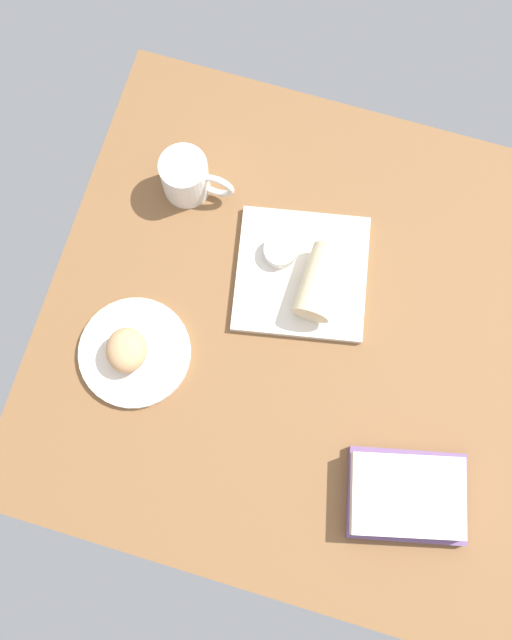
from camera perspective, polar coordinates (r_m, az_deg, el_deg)
The scene contains 8 objects.
dining_table at distance 136.37cm, azimuth 7.18°, elevation -1.94°, with size 110.00×90.00×4.00cm, color brown.
round_plate at distance 134.00cm, azimuth -9.14°, elevation -2.45°, with size 19.72×19.72×1.40cm, color silver.
scone_pastry at distance 130.62cm, azimuth -9.77°, elevation -2.25°, with size 7.90×7.03×5.77cm, color tan.
square_plate at distance 136.00cm, azimuth 3.46°, elevation 3.52°, with size 23.27×23.27×1.60cm, color silver.
sauce_cup at distance 134.87cm, azimuth 1.85°, elevation 5.23°, with size 5.95×5.95×2.53cm.
breakfast_wrap at distance 131.48cm, azimuth 4.92°, elevation 2.86°, with size 6.62×6.62×12.78cm, color beige.
book_stack at distance 130.19cm, azimuth 11.34°, elevation -12.88°, with size 22.42×18.86×5.67cm.
coffee_mug at distance 138.56cm, azimuth -5.22°, elevation 10.71°, with size 13.66×8.65×9.46cm.
Camera 1 is at (8.52, 31.23, 134.47)cm, focal length 42.35 mm.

